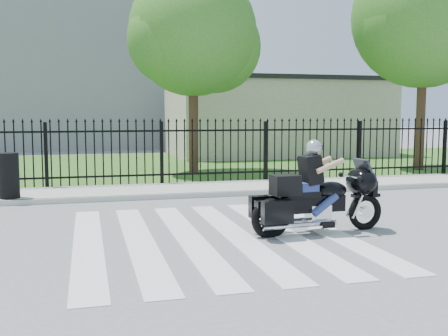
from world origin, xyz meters
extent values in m
plane|color=slate|center=(0.00, 0.00, 0.00)|extent=(120.00, 120.00, 0.00)
cube|color=#ADAAA3|center=(0.00, 5.00, 0.06)|extent=(40.00, 2.00, 0.12)
cube|color=#ADAAA3|center=(0.00, 4.00, 0.06)|extent=(40.00, 0.12, 0.12)
cube|color=#2A5F20|center=(0.00, 12.00, 0.01)|extent=(40.00, 12.00, 0.02)
cube|color=black|center=(0.00, 6.00, 0.35)|extent=(26.00, 0.04, 0.05)
cube|color=black|center=(0.00, 6.00, 1.55)|extent=(26.00, 0.04, 0.05)
cylinder|color=#382316|center=(1.50, 9.00, 2.08)|extent=(0.32, 0.32, 4.16)
sphere|color=#2C6F1F|center=(1.50, 9.00, 4.68)|extent=(4.20, 4.20, 4.20)
cylinder|color=#382316|center=(9.50, 8.00, 2.40)|extent=(0.32, 0.32, 4.80)
sphere|color=#2C6F1F|center=(9.50, 8.00, 5.40)|extent=(5.00, 5.00, 5.00)
cube|color=beige|center=(7.00, 16.00, 1.75)|extent=(10.00, 6.00, 3.50)
cube|color=black|center=(7.00, 16.00, 3.60)|extent=(10.20, 6.20, 0.20)
cube|color=gray|center=(-3.00, 26.00, 6.00)|extent=(15.00, 10.00, 12.00)
torus|color=black|center=(2.71, -0.12, 0.30)|extent=(0.64, 0.16, 0.64)
torus|color=black|center=(0.91, -0.23, 0.30)|extent=(0.68, 0.18, 0.67)
cube|color=black|center=(1.65, -0.19, 0.51)|extent=(1.21, 0.30, 0.28)
ellipsoid|color=black|center=(2.02, -0.16, 0.72)|extent=(0.59, 0.40, 0.30)
cube|color=black|center=(1.47, -0.20, 0.68)|extent=(0.62, 0.33, 0.09)
cube|color=silver|center=(1.79, -0.18, 0.35)|extent=(0.39, 0.30, 0.28)
ellipsoid|color=black|center=(2.62, -0.13, 0.85)|extent=(0.54, 0.70, 0.50)
cube|color=black|center=(1.17, -0.22, 0.85)|extent=(0.46, 0.38, 0.33)
cube|color=navy|center=(1.58, -0.19, 0.79)|extent=(0.33, 0.30, 0.17)
sphere|color=#AEB0B6|center=(1.69, -0.19, 1.46)|extent=(0.27, 0.27, 0.27)
cylinder|color=black|center=(-3.69, 4.30, 0.63)|extent=(0.53, 0.53, 1.02)
camera|label=1|loc=(-1.98, -8.23, 2.03)|focal=42.00mm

